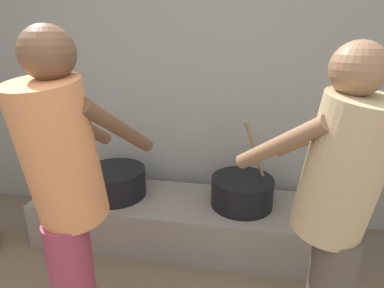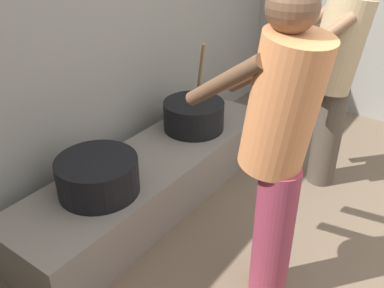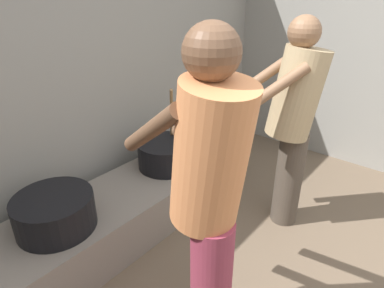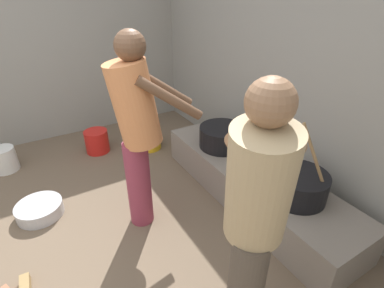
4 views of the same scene
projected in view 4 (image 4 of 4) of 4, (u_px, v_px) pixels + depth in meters
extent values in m
plane|color=brown|center=(47.00, 276.00, 2.08)|extent=(9.66, 9.66, 0.00)
cube|color=gray|center=(299.00, 79.00, 2.61)|extent=(5.03, 0.20, 2.19)
cube|color=slate|center=(251.00, 183.00, 2.76)|extent=(2.18, 0.60, 0.35)
cylinder|color=black|center=(298.00, 185.00, 2.26)|extent=(0.45, 0.45, 0.22)
cylinder|color=#937047|center=(314.00, 156.00, 2.05)|extent=(0.20, 0.20, 0.51)
cylinder|color=black|center=(222.00, 137.00, 2.99)|extent=(0.48, 0.48, 0.22)
cylinder|color=#8C3347|center=(139.00, 184.00, 2.40)|extent=(0.20, 0.20, 0.77)
cylinder|color=#D17F4C|center=(134.00, 105.00, 2.07)|extent=(0.39, 0.45, 0.66)
sphere|color=brown|center=(130.00, 46.00, 1.88)|extent=(0.21, 0.21, 0.21)
cylinder|color=brown|center=(170.00, 99.00, 1.98)|extent=(0.19, 0.47, 0.36)
cylinder|color=brown|center=(163.00, 87.00, 2.21)|extent=(0.19, 0.47, 0.36)
cylinder|color=#4C4238|center=(245.00, 288.00, 1.59)|extent=(0.20, 0.20, 0.74)
cylinder|color=tan|center=(259.00, 186.00, 1.29)|extent=(0.48, 0.48, 0.64)
sphere|color=brown|center=(271.00, 102.00, 1.11)|extent=(0.21, 0.21, 0.21)
cylinder|color=brown|center=(289.00, 152.00, 1.43)|extent=(0.38, 0.36, 0.35)
cylinder|color=brown|center=(234.00, 146.00, 1.48)|extent=(0.38, 0.36, 0.35)
cylinder|color=gold|center=(149.00, 139.00, 3.67)|extent=(0.29, 0.29, 0.24)
cylinder|color=silver|center=(4.00, 160.00, 3.21)|extent=(0.26, 0.26, 0.27)
cylinder|color=red|center=(97.00, 141.00, 3.58)|extent=(0.28, 0.28, 0.28)
cylinder|color=#B7B7BC|center=(40.00, 209.00, 2.61)|extent=(0.40, 0.40, 0.12)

